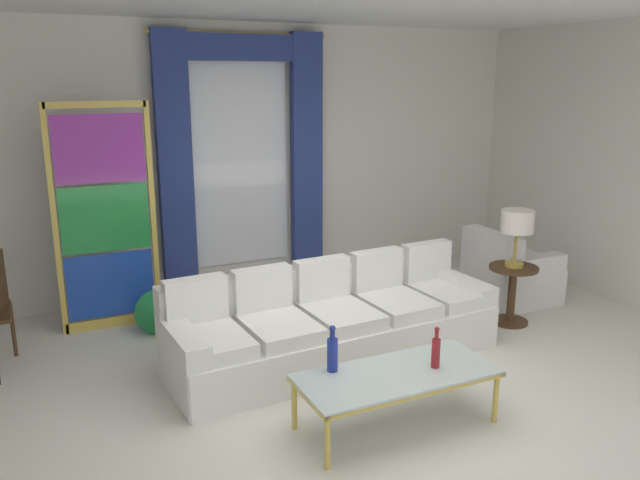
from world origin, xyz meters
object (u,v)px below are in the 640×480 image
at_px(bottle_blue_decanter, 436,351).
at_px(armchair_white, 508,275).
at_px(couch_white_long, 331,324).
at_px(round_side_table, 512,289).
at_px(table_lamp_brass, 517,224).
at_px(coffee_table, 397,377).
at_px(stained_glass_divider, 106,223).
at_px(bottle_crystal_tall, 332,353).
at_px(peacock_figurine, 160,314).

height_order(bottle_blue_decanter, armchair_white, armchair_white).
bearing_deg(bottle_blue_decanter, couch_white_long, 98.80).
distance_m(round_side_table, table_lamp_brass, 0.67).
bearing_deg(couch_white_long, table_lamp_brass, -1.88).
bearing_deg(bottle_blue_decanter, table_lamp_brass, 34.16).
height_order(couch_white_long, armchair_white, couch_white_long).
distance_m(coffee_table, armchair_white, 3.04).
relative_size(stained_glass_divider, table_lamp_brass, 3.86).
relative_size(couch_white_long, coffee_table, 2.09).
height_order(bottle_blue_decanter, stained_glass_divider, stained_glass_divider).
xyz_separation_m(bottle_crystal_tall, table_lamp_brass, (2.48, 0.95, 0.48)).
relative_size(bottle_crystal_tall, round_side_table, 0.58).
relative_size(couch_white_long, round_side_table, 4.98).
height_order(armchair_white, table_lamp_brass, table_lamp_brass).
xyz_separation_m(stained_glass_divider, peacock_figurine, (0.37, -0.44, -0.84)).
xyz_separation_m(couch_white_long, armchair_white, (2.42, 0.48, -0.02)).
distance_m(coffee_table, peacock_figurine, 2.63).
xyz_separation_m(coffee_table, table_lamp_brass, (2.08, 1.17, 0.65)).
bearing_deg(armchair_white, bottle_crystal_tall, -152.73).
distance_m(bottle_crystal_tall, armchair_white, 3.28).
height_order(bottle_blue_decanter, round_side_table, bottle_blue_decanter).
xyz_separation_m(bottle_blue_decanter, table_lamp_brass, (1.79, 1.21, 0.49)).
relative_size(peacock_figurine, table_lamp_brass, 1.05).
bearing_deg(round_side_table, bottle_blue_decanter, -145.84).
bearing_deg(bottle_crystal_tall, round_side_table, 21.04).
xyz_separation_m(armchair_white, round_side_table, (-0.43, -0.55, 0.07)).
distance_m(bottle_crystal_tall, table_lamp_brass, 2.70).
bearing_deg(round_side_table, peacock_figurine, 160.27).
bearing_deg(stained_glass_divider, coffee_table, -60.81).
relative_size(bottle_crystal_tall, peacock_figurine, 0.57).
bearing_deg(table_lamp_brass, bottle_crystal_tall, -158.96).
bearing_deg(bottle_crystal_tall, coffee_table, -28.72).
height_order(bottle_blue_decanter, peacock_figurine, bottle_blue_decanter).
height_order(coffee_table, table_lamp_brass, table_lamp_brass).
xyz_separation_m(coffee_table, bottle_blue_decanter, (0.29, -0.04, 0.16)).
relative_size(stained_glass_divider, round_side_table, 3.70).
xyz_separation_m(armchair_white, stained_glass_divider, (-4.07, 1.07, 0.77)).
height_order(coffee_table, armchair_white, armchair_white).
bearing_deg(armchair_white, bottle_blue_decanter, -141.59).
bearing_deg(stained_glass_divider, bottle_blue_decanter, -56.83).
height_order(bottle_crystal_tall, round_side_table, bottle_crystal_tall).
bearing_deg(coffee_table, round_side_table, 29.38).
xyz_separation_m(coffee_table, stained_glass_divider, (-1.56, 2.79, 0.68)).
relative_size(couch_white_long, table_lamp_brass, 5.20).
distance_m(armchair_white, stained_glass_divider, 4.27).
xyz_separation_m(bottle_blue_decanter, peacock_figurine, (-1.48, 2.38, -0.31)).
height_order(bottle_blue_decanter, table_lamp_brass, table_lamp_brass).
distance_m(coffee_table, stained_glass_divider, 3.26).
bearing_deg(bottle_blue_decanter, coffee_table, 171.84).
bearing_deg(table_lamp_brass, round_side_table, -90.00).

